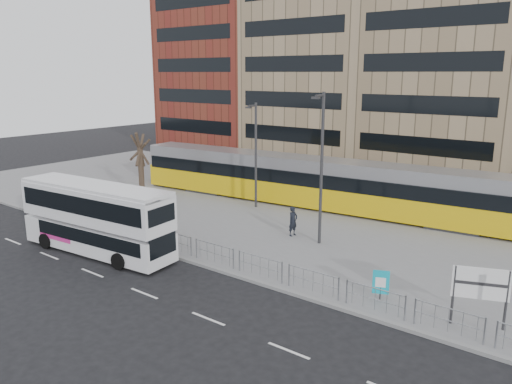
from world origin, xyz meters
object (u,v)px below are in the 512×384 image
Objects in this scene: station_sign at (481,286)px; lamp_post_east at (321,164)px; double_decker_bus at (96,216)px; bare_tree at (139,130)px; lamp_post_west at (255,151)px; tram at (317,183)px; ad_panel at (381,283)px; pedestrian at (293,221)px; traffic_light_west at (144,210)px.

lamp_post_east is (-10.00, 4.81, 3.05)m from station_sign.
lamp_post_east reaches higher than double_decker_bus.
bare_tree is at bearing 122.95° from double_decker_bus.
double_decker_bus is 1.30× the size of lamp_post_west.
double_decker_bus reaches higher than station_sign.
bare_tree is at bearing -158.13° from tram.
double_decker_bus is 1.15× the size of lamp_post_east.
double_decker_bus reaches higher than ad_panel.
tram is at bearing 67.52° from double_decker_bus.
lamp_post_west is at bearing -145.14° from tram.
pedestrian is (7.30, 8.85, -1.06)m from double_decker_bus.
pedestrian is 8.95m from traffic_light_west.
pedestrian is at bearing -76.15° from tram.
station_sign is (19.29, 3.79, -0.28)m from double_decker_bus.
lamp_post_west is at bearing 123.55° from ad_panel.
ad_panel is at bearing -54.61° from tram.
traffic_light_west is at bearing -143.43° from lamp_post_east.
station_sign is at bearing -11.85° from bare_tree.
lamp_post_west is (-3.49, -2.97, 2.40)m from tram.
ad_panel is (15.26, 3.74, -1.20)m from double_decker_bus.
tram is 9.97× the size of traffic_light_west.
pedestrian is at bearing 123.89° from ad_panel.
tram is (4.89, 15.72, -0.16)m from double_decker_bus.
traffic_light_west is 10.50m from lamp_post_west.
lamp_post_west is at bearing 106.79° from traffic_light_west.
ad_panel is 9.46m from pedestrian.
tram is 16.75× the size of pedestrian.
traffic_light_west is (-6.22, -6.35, 1.05)m from pedestrian.
tram reaches higher than pedestrian.
station_sign is 20.18m from lamp_post_west.
bare_tree is (-22.63, 5.64, 4.63)m from ad_panel.
double_decker_bus reaches higher than tram.
pedestrian is at bearing 172.67° from lamp_post_east.
bare_tree is (-7.37, 9.38, 3.44)m from double_decker_bus.
ad_panel is 0.15× the size of lamp_post_east.
station_sign is 13.04m from pedestrian.
ad_panel is 23.78m from bare_tree.
bare_tree is (-8.46, 6.88, 3.45)m from traffic_light_west.
lamp_post_east is (7.90, -4.17, 0.54)m from lamp_post_west.
traffic_light_west is (-14.18, -1.24, 1.19)m from ad_panel.
station_sign is at bearing -22.72° from ad_panel.
lamp_post_west is at bearing 78.54° from double_decker_bus.
station_sign is 1.81× the size of ad_panel.
lamp_post_east reaches higher than pedestrian.
station_sign is 1.33× the size of pedestrian.
double_decker_bus reaches higher than pedestrian.
traffic_light_west is (1.08, 2.50, -0.01)m from double_decker_bus.
traffic_light_west is 10.60m from lamp_post_east.
traffic_light_west reaches higher than station_sign.
double_decker_bus is at bearing -137.25° from lamp_post_east.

